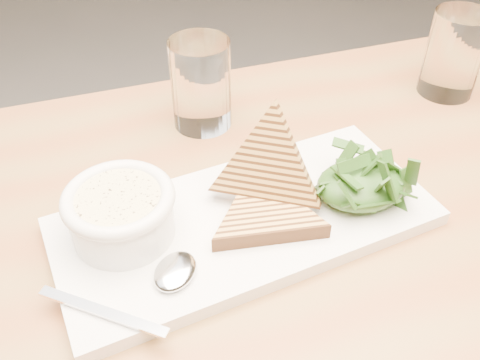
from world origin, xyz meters
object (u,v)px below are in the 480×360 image
object	(u,v)px
platter	(245,221)
glass_near	(201,84)
table_top	(394,263)
soup_bowl	(122,218)
glass_far	(454,54)

from	to	relation	value
platter	glass_near	world-z (taller)	glass_near
glass_near	table_top	bearing A→B (deg)	-63.78
soup_bowl	glass_far	size ratio (longest dim) A/B	0.86
platter	soup_bowl	bearing A→B (deg)	175.09
platter	glass_near	distance (m)	0.21
platter	soup_bowl	size ratio (longest dim) A/B	3.86
platter	glass_near	bearing A→B (deg)	89.52
platter	soup_bowl	world-z (taller)	soup_bowl
table_top	glass_far	xyz separation A→B (m)	(0.22, 0.26, 0.08)
soup_bowl	glass_far	distance (m)	0.52
table_top	platter	distance (m)	0.16
soup_bowl	glass_far	world-z (taller)	glass_far
soup_bowl	glass_far	xyz separation A→B (m)	(0.49, 0.17, 0.02)
platter	glass_far	bearing A→B (deg)	27.07
table_top	glass_near	bearing A→B (deg)	116.22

